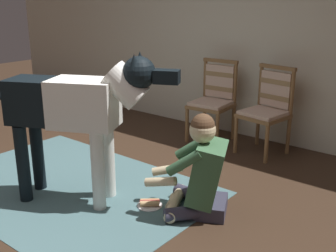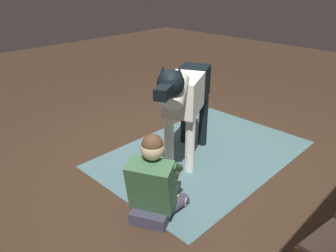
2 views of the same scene
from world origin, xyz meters
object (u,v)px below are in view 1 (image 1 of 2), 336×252
object	(u,v)px
person_sitting_on_floor	(201,173)
large_dog	(77,108)
dining_chair_right_of_pair	(268,106)
dining_chair_left_of_pair	(215,96)
hot_dog_on_plate	(150,203)

from	to	relation	value
person_sitting_on_floor	large_dog	world-z (taller)	large_dog
dining_chair_right_of_pair	large_dog	size ratio (longest dim) A/B	0.65
dining_chair_left_of_pair	person_sitting_on_floor	world-z (taller)	dining_chair_left_of_pair
dining_chair_left_of_pair	person_sitting_on_floor	size ratio (longest dim) A/B	1.15
dining_chair_right_of_pair	person_sitting_on_floor	size ratio (longest dim) A/B	1.15
dining_chair_right_of_pair	hot_dog_on_plate	world-z (taller)	dining_chair_right_of_pair
dining_chair_right_of_pair	person_sitting_on_floor	world-z (taller)	dining_chair_right_of_pair
dining_chair_right_of_pair	hot_dog_on_plate	bearing A→B (deg)	-95.26
hot_dog_on_plate	large_dog	bearing A→B (deg)	-153.77
person_sitting_on_floor	dining_chair_right_of_pair	bearing A→B (deg)	97.58
dining_chair_right_of_pair	large_dog	bearing A→B (deg)	-108.87
large_dog	hot_dog_on_plate	world-z (taller)	large_dog
dining_chair_left_of_pair	person_sitting_on_floor	distance (m)	1.90
large_dog	dining_chair_left_of_pair	bearing A→B (deg)	89.84
dining_chair_left_of_pair	hot_dog_on_plate	size ratio (longest dim) A/B	4.53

